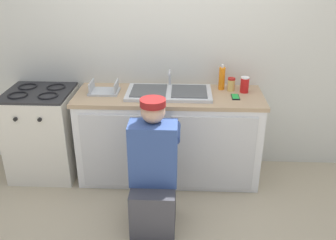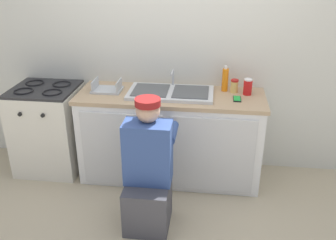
# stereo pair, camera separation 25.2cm
# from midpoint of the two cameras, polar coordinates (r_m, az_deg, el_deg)

# --- Properties ---
(ground_plane) EXTENTS (12.00, 12.00, 0.00)m
(ground_plane) POSITION_cam_midpoint_polar(r_m,az_deg,el_deg) (3.69, -2.06, -10.71)
(ground_plane) COLOR tan
(back_wall) EXTENTS (6.00, 0.10, 2.50)m
(back_wall) POSITION_cam_midpoint_polar(r_m,az_deg,el_deg) (3.77, -1.56, 11.04)
(back_wall) COLOR silver
(back_wall) RESTS_ON ground_plane
(counter_cabinet) EXTENTS (1.74, 0.62, 0.84)m
(counter_cabinet) POSITION_cam_midpoint_polar(r_m,az_deg,el_deg) (3.72, -1.80, -2.79)
(counter_cabinet) COLOR white
(counter_cabinet) RESTS_ON ground_plane
(countertop) EXTENTS (1.78, 0.62, 0.04)m
(countertop) POSITION_cam_midpoint_polar(r_m,az_deg,el_deg) (3.55, -1.89, 3.62)
(countertop) COLOR tan
(countertop) RESTS_ON counter_cabinet
(sink_double_basin) EXTENTS (0.80, 0.44, 0.19)m
(sink_double_basin) POSITION_cam_midpoint_polar(r_m,az_deg,el_deg) (3.54, -1.89, 4.21)
(sink_double_basin) COLOR silver
(sink_double_basin) RESTS_ON countertop
(stove_range) EXTENTS (0.64, 0.62, 0.90)m
(stove_range) POSITION_cam_midpoint_polar(r_m,az_deg,el_deg) (4.01, -20.12, -1.86)
(stove_range) COLOR silver
(stove_range) RESTS_ON ground_plane
(plumber_person) EXTENTS (0.42, 0.61, 1.10)m
(plumber_person) POSITION_cam_midpoint_polar(r_m,az_deg,el_deg) (3.06, -4.61, -8.57)
(plumber_person) COLOR #3F3F47
(plumber_person) RESTS_ON ground_plane
(soap_bottle_orange) EXTENTS (0.06, 0.06, 0.25)m
(soap_bottle_orange) POSITION_cam_midpoint_polar(r_m,az_deg,el_deg) (3.65, 6.25, 6.33)
(soap_bottle_orange) COLOR orange
(soap_bottle_orange) RESTS_ON countertop
(cell_phone) EXTENTS (0.07, 0.14, 0.01)m
(cell_phone) POSITION_cam_midpoint_polar(r_m,az_deg,el_deg) (3.49, 8.20, 3.49)
(cell_phone) COLOR black
(cell_phone) RESTS_ON countertop
(condiment_jar) EXTENTS (0.07, 0.07, 0.13)m
(condiment_jar) POSITION_cam_midpoint_polar(r_m,az_deg,el_deg) (3.64, 7.67, 5.39)
(condiment_jar) COLOR #DBB760
(condiment_jar) RESTS_ON countertop
(dish_rack_tray) EXTENTS (0.28, 0.22, 0.11)m
(dish_rack_tray) POSITION_cam_midpoint_polar(r_m,az_deg,el_deg) (3.65, -11.67, 4.44)
(dish_rack_tray) COLOR #B2B7BC
(dish_rack_tray) RESTS_ON countertop
(soda_cup_red) EXTENTS (0.08, 0.08, 0.15)m
(soda_cup_red) POSITION_cam_midpoint_polar(r_m,az_deg,el_deg) (3.62, 9.65, 5.29)
(soda_cup_red) COLOR red
(soda_cup_red) RESTS_ON countertop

